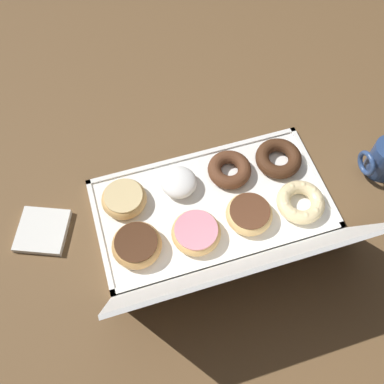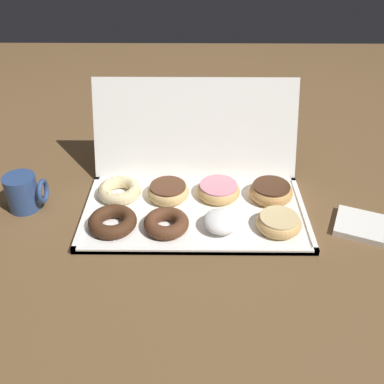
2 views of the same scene
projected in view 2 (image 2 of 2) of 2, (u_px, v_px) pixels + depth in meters
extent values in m
plane|color=brown|center=(196.00, 214.00, 1.11)|extent=(3.00, 3.00, 0.00)
cube|color=white|center=(196.00, 213.00, 1.10)|extent=(0.56, 0.30, 0.01)
cube|color=white|center=(195.00, 251.00, 0.99)|extent=(0.56, 0.01, 0.01)
cube|color=white|center=(196.00, 181.00, 1.22)|extent=(0.56, 0.01, 0.01)
cube|color=white|center=(88.00, 212.00, 1.11)|extent=(0.01, 0.30, 0.01)
cube|color=white|center=(304.00, 213.00, 1.10)|extent=(0.01, 0.30, 0.01)
cube|color=white|center=(196.00, 130.00, 1.20)|extent=(0.56, 0.11, 0.27)
torus|color=#472816|center=(113.00, 221.00, 1.04)|extent=(0.12, 0.12, 0.03)
torus|color=#59331E|center=(167.00, 223.00, 1.04)|extent=(0.11, 0.11, 0.03)
ellipsoid|color=white|center=(222.00, 221.00, 1.03)|extent=(0.09, 0.09, 0.04)
torus|color=tan|center=(279.00, 223.00, 1.04)|extent=(0.11, 0.11, 0.03)
cylinder|color=#EACC8C|center=(280.00, 218.00, 1.03)|extent=(0.09, 0.09, 0.01)
torus|color=beige|center=(120.00, 191.00, 1.15)|extent=(0.12, 0.12, 0.03)
sphere|color=beige|center=(135.00, 188.00, 1.14)|extent=(0.02, 0.02, 0.02)
sphere|color=beige|center=(133.00, 182.00, 1.17)|extent=(0.02, 0.02, 0.02)
sphere|color=beige|center=(125.00, 179.00, 1.18)|extent=(0.02, 0.02, 0.02)
sphere|color=beige|center=(114.00, 180.00, 1.17)|extent=(0.02, 0.02, 0.02)
sphere|color=beige|center=(106.00, 185.00, 1.16)|extent=(0.02, 0.02, 0.02)
sphere|color=beige|center=(104.00, 191.00, 1.13)|extent=(0.02, 0.02, 0.02)
sphere|color=beige|center=(110.00, 195.00, 1.11)|extent=(0.02, 0.02, 0.02)
sphere|color=beige|center=(120.00, 197.00, 1.11)|extent=(0.02, 0.02, 0.02)
sphere|color=beige|center=(130.00, 194.00, 1.12)|extent=(0.02, 0.02, 0.02)
torus|color=#E5B770|center=(169.00, 192.00, 1.14)|extent=(0.11, 0.11, 0.04)
cylinder|color=#59331E|center=(169.00, 186.00, 1.13)|extent=(0.09, 0.09, 0.01)
torus|color=tan|center=(219.00, 190.00, 1.15)|extent=(0.11, 0.11, 0.03)
cylinder|color=pink|center=(219.00, 185.00, 1.14)|extent=(0.10, 0.10, 0.01)
torus|color=tan|center=(271.00, 192.00, 1.14)|extent=(0.11, 0.11, 0.04)
cylinder|color=#472816|center=(272.00, 186.00, 1.13)|extent=(0.10, 0.10, 0.01)
cylinder|color=navy|center=(23.00, 193.00, 1.11)|extent=(0.08, 0.08, 0.09)
cylinder|color=black|center=(19.00, 179.00, 1.08)|extent=(0.07, 0.07, 0.01)
torus|color=navy|center=(44.00, 191.00, 1.10)|extent=(0.01, 0.06, 0.06)
cube|color=white|center=(360.00, 225.00, 1.06)|extent=(0.15, 0.15, 0.02)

